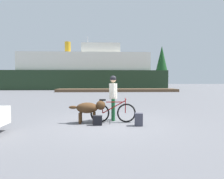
{
  "coord_description": "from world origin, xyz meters",
  "views": [
    {
      "loc": [
        -0.08,
        -6.55,
        1.58
      ],
      "look_at": [
        0.22,
        1.27,
        1.19
      ],
      "focal_mm": 28.59,
      "sensor_mm": 36.0,
      "label": 1
    }
  ],
  "objects_px": {
    "bicycle": "(113,112)",
    "person_cyclist": "(113,93)",
    "handbag_pannier": "(98,120)",
    "sailboat_moored": "(88,86)",
    "backpack": "(139,119)",
    "dog": "(90,108)",
    "ferry_boat": "(87,72)"
  },
  "relations": [
    {
      "from": "backpack",
      "to": "dog",
      "type": "bearing_deg",
      "value": 164.5
    },
    {
      "from": "dog",
      "to": "bicycle",
      "type": "bearing_deg",
      "value": 1.52
    },
    {
      "from": "ferry_boat",
      "to": "sailboat_moored",
      "type": "xyz_separation_m",
      "value": [
        0.33,
        -1.37,
        -2.65
      ]
    },
    {
      "from": "bicycle",
      "to": "sailboat_moored",
      "type": "height_order",
      "value": "sailboat_moored"
    },
    {
      "from": "backpack",
      "to": "bicycle",
      "type": "bearing_deg",
      "value": 150.08
    },
    {
      "from": "bicycle",
      "to": "handbag_pannier",
      "type": "bearing_deg",
      "value": -146.42
    },
    {
      "from": "backpack",
      "to": "ferry_boat",
      "type": "bearing_deg",
      "value": 99.33
    },
    {
      "from": "sailboat_moored",
      "to": "ferry_boat",
      "type": "bearing_deg",
      "value": 103.54
    },
    {
      "from": "handbag_pannier",
      "to": "ferry_boat",
      "type": "relative_size",
      "value": 0.01
    },
    {
      "from": "backpack",
      "to": "ferry_boat",
      "type": "height_order",
      "value": "ferry_boat"
    },
    {
      "from": "person_cyclist",
      "to": "ferry_boat",
      "type": "relative_size",
      "value": 0.06
    },
    {
      "from": "dog",
      "to": "backpack",
      "type": "relative_size",
      "value": 3.05
    },
    {
      "from": "dog",
      "to": "handbag_pannier",
      "type": "xyz_separation_m",
      "value": [
        0.31,
        -0.35,
        -0.39
      ]
    },
    {
      "from": "person_cyclist",
      "to": "sailboat_moored",
      "type": "relative_size",
      "value": 0.18
    },
    {
      "from": "bicycle",
      "to": "dog",
      "type": "height_order",
      "value": "bicycle"
    },
    {
      "from": "person_cyclist",
      "to": "dog",
      "type": "height_order",
      "value": "person_cyclist"
    },
    {
      "from": "bicycle",
      "to": "handbag_pannier",
      "type": "height_order",
      "value": "bicycle"
    },
    {
      "from": "dog",
      "to": "ferry_boat",
      "type": "bearing_deg",
      "value": 95.98
    },
    {
      "from": "handbag_pannier",
      "to": "sailboat_moored",
      "type": "distance_m",
      "value": 27.23
    },
    {
      "from": "bicycle",
      "to": "person_cyclist",
      "type": "xyz_separation_m",
      "value": [
        0.03,
        0.4,
        0.7
      ]
    },
    {
      "from": "person_cyclist",
      "to": "sailboat_moored",
      "type": "xyz_separation_m",
      "value": [
        -3.51,
        26.31,
        -0.56
      ]
    },
    {
      "from": "bicycle",
      "to": "dog",
      "type": "xyz_separation_m",
      "value": [
        -0.87,
        -0.02,
        0.17
      ]
    },
    {
      "from": "backpack",
      "to": "sailboat_moored",
      "type": "relative_size",
      "value": 0.05
    },
    {
      "from": "dog",
      "to": "backpack",
      "type": "height_order",
      "value": "dog"
    },
    {
      "from": "bicycle",
      "to": "ferry_boat",
      "type": "bearing_deg",
      "value": 97.73
    },
    {
      "from": "backpack",
      "to": "handbag_pannier",
      "type": "relative_size",
      "value": 1.31
    },
    {
      "from": "dog",
      "to": "sailboat_moored",
      "type": "bearing_deg",
      "value": 95.58
    },
    {
      "from": "handbag_pannier",
      "to": "ferry_boat",
      "type": "distance_m",
      "value": 28.79
    },
    {
      "from": "person_cyclist",
      "to": "handbag_pannier",
      "type": "xyz_separation_m",
      "value": [
        -0.59,
        -0.77,
        -0.92
      ]
    },
    {
      "from": "handbag_pannier",
      "to": "sailboat_moored",
      "type": "relative_size",
      "value": 0.03
    },
    {
      "from": "sailboat_moored",
      "to": "handbag_pannier",
      "type": "bearing_deg",
      "value": -83.84
    },
    {
      "from": "dog",
      "to": "ferry_boat",
      "type": "xyz_separation_m",
      "value": [
        -2.94,
        28.1,
        2.62
      ]
    }
  ]
}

